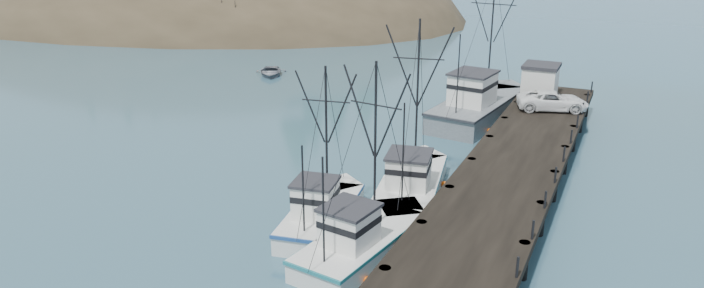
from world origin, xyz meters
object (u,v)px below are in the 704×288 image
object	(u,v)px
trawler_far	(412,182)
pickup_truck	(553,101)
trawler_near	(365,240)
trawler_mid	(323,212)
pier_shed	(540,80)
pier	(512,169)
motorboat	(271,75)
work_vessel	(480,105)

from	to	relation	value
trawler_far	pickup_truck	xyz separation A→B (m)	(6.17, 16.33, 1.96)
trawler_near	trawler_far	bearing A→B (deg)	92.61
trawler_mid	pier_shed	distance (m)	28.11
trawler_near	trawler_mid	xyz separation A→B (m)	(-3.49, 2.04, -0.00)
pier	trawler_mid	distance (m)	12.61
pier_shed	motorboat	bearing A→B (deg)	172.67
trawler_near	trawler_mid	bearing A→B (deg)	149.70
pier_shed	trawler_far	bearing A→B (deg)	-102.20
pickup_truck	pier_shed	bearing A→B (deg)	3.35
pier_shed	pickup_truck	xyz separation A→B (m)	(1.71, -4.28, -0.64)
trawler_mid	pier_shed	xyz separation A→B (m)	(7.57, 26.95, 2.60)
trawler_mid	trawler_far	distance (m)	7.06
trawler_near	pier	bearing A→B (deg)	64.06
pier	trawler_far	size ratio (longest dim) A/B	3.87
pier_shed	pier	bearing A→B (deg)	-85.96
work_vessel	pickup_truck	distance (m)	6.70
trawler_near	pier_shed	size ratio (longest dim) A/B	3.27
work_vessel	pickup_truck	bearing A→B (deg)	-15.52
pickup_truck	trawler_near	bearing A→B (deg)	148.35
pier	trawler_near	size ratio (longest dim) A/B	4.21
trawler_mid	trawler_near	bearing A→B (deg)	-30.30
trawler_far	work_vessel	distance (m)	18.07
pier	trawler_near	world-z (taller)	trawler_near
trawler_far	motorboat	xyz separation A→B (m)	(-25.84, 24.51, -0.82)
pier_shed	motorboat	distance (m)	30.74
trawler_mid	work_vessel	xyz separation A→B (m)	(3.01, 24.41, 0.41)
pier_shed	pickup_truck	distance (m)	4.66
trawler_near	work_vessel	distance (m)	26.46
trawler_near	work_vessel	world-z (taller)	work_vessel
trawler_far	work_vessel	bearing A→B (deg)	90.33
trawler_mid	pickup_truck	world-z (taller)	trawler_mid
trawler_near	pier_shed	distance (m)	29.39
pier	motorboat	distance (m)	38.46
trawler_near	work_vessel	bearing A→B (deg)	91.05
work_vessel	trawler_far	bearing A→B (deg)	-89.67
trawler_near	pier_shed	world-z (taller)	trawler_near
work_vessel	trawler_near	bearing A→B (deg)	-88.95
pier	pickup_truck	bearing A→B (deg)	88.15
trawler_mid	motorboat	size ratio (longest dim) A/B	1.87
trawler_mid	work_vessel	bearing A→B (deg)	82.98
trawler_near	pickup_truck	xyz separation A→B (m)	(5.79, 24.71, 1.96)
trawler_mid	motorboat	world-z (taller)	trawler_mid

